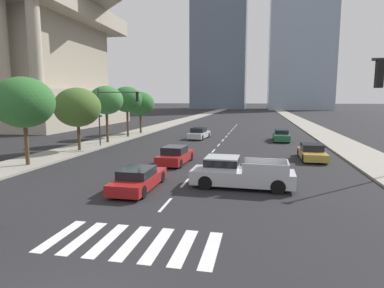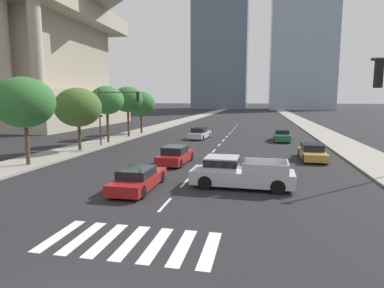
% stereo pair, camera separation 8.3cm
% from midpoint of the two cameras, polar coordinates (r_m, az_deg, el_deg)
% --- Properties ---
extents(sidewalk_east, '(4.00, 260.00, 0.15)m').
position_cam_midpoint_polar(sidewalk_east, '(36.94, 25.53, -0.22)').
color(sidewalk_east, gray).
rests_on(sidewalk_east, ground).
extents(sidewalk_west, '(4.00, 260.00, 0.15)m').
position_cam_midpoint_polar(sidewalk_west, '(39.70, -13.51, 0.84)').
color(sidewalk_west, gray).
rests_on(sidewalk_west, ground).
extents(crosswalk_near, '(5.85, 2.73, 0.01)m').
position_cam_midpoint_polar(crosswalk_near, '(11.57, -10.53, -16.67)').
color(crosswalk_near, silver).
rests_on(crosswalk_near, ground).
extents(lane_divider_center, '(0.14, 50.00, 0.01)m').
position_cam_midpoint_polar(lane_divider_center, '(38.22, 5.65, 0.65)').
color(lane_divider_center, silver).
rests_on(lane_divider_center, ground).
extents(pickup_truck, '(5.58, 2.08, 1.67)m').
position_cam_midpoint_polar(pickup_truck, '(17.84, 8.09, -5.06)').
color(pickup_truck, '#B7BABF').
rests_on(pickup_truck, ground).
extents(sedan_red_0, '(2.01, 4.49, 1.34)m').
position_cam_midpoint_polar(sedan_red_0, '(24.24, -2.83, -2.05)').
color(sedan_red_0, maroon).
rests_on(sedan_red_0, ground).
extents(sedan_silver_1, '(2.18, 4.65, 1.36)m').
position_cam_midpoint_polar(sedan_silver_1, '(39.61, 1.42, 1.84)').
color(sedan_silver_1, '#B7BABF').
rests_on(sedan_silver_1, ground).
extents(sedan_green_2, '(1.81, 4.76, 1.29)m').
position_cam_midpoint_polar(sedan_green_2, '(38.90, 15.67, 1.41)').
color(sedan_green_2, '#1E6038').
rests_on(sedan_green_2, ground).
extents(sedan_red_3, '(1.82, 4.72, 1.18)m').
position_cam_midpoint_polar(sedan_red_3, '(17.63, -9.36, -6.11)').
color(sedan_red_3, maroon).
rests_on(sedan_red_3, ground).
extents(sedan_gold_4, '(1.85, 4.49, 1.24)m').
position_cam_midpoint_polar(sedan_gold_4, '(27.59, 20.58, -1.42)').
color(sedan_gold_4, '#B28E38').
rests_on(sedan_gold_4, ground).
extents(traffic_signal_far, '(4.66, 0.28, 5.75)m').
position_cam_midpoint_polar(traffic_signal_far, '(33.12, -13.46, 6.48)').
color(traffic_signal_far, '#333335').
rests_on(traffic_signal_far, sidewalk_west).
extents(street_tree_nearest, '(4.18, 4.18, 6.22)m').
position_cam_midpoint_polar(street_tree_nearest, '(25.61, -27.48, 6.53)').
color(street_tree_nearest, '#4C3823').
rests_on(street_tree_nearest, sidewalk_west).
extents(street_tree_second, '(4.17, 4.17, 5.71)m').
position_cam_midpoint_polar(street_tree_second, '(31.22, -19.43, 6.13)').
color(street_tree_second, '#4C3823').
rests_on(street_tree_second, sidewalk_west).
extents(street_tree_third, '(3.61, 3.61, 6.10)m').
position_cam_midpoint_polar(street_tree_third, '(36.23, -14.75, 7.49)').
color(street_tree_third, '#4C3823').
rests_on(street_tree_third, sidewalk_west).
extents(street_tree_fourth, '(3.74, 3.74, 6.24)m').
position_cam_midpoint_polar(street_tree_fourth, '(41.33, -11.24, 7.72)').
color(street_tree_fourth, '#4C3823').
rests_on(street_tree_fourth, sidewalk_west).
extents(street_tree_fifth, '(3.92, 3.92, 5.71)m').
position_cam_midpoint_polar(street_tree_fifth, '(45.55, -8.97, 7.03)').
color(street_tree_fifth, '#4C3823').
rests_on(street_tree_fifth, sidewalk_west).
extents(war_memorial, '(30.03, 30.03, 39.09)m').
position_cam_midpoint_polar(war_memorial, '(69.67, -28.33, 19.63)').
color(war_memorial, '#A89E89').
rests_on(war_memorial, ground).
extents(office_tower_center_skyline, '(28.74, 26.22, 111.83)m').
position_cam_midpoint_polar(office_tower_center_skyline, '(172.21, 19.15, 22.47)').
color(office_tower_center_skyline, '#8C9EB2').
rests_on(office_tower_center_skyline, ground).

